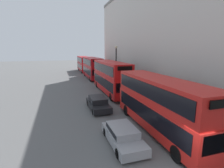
{
  "coord_description": "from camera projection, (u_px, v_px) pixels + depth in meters",
  "views": [
    {
      "loc": [
        -5.74,
        -5.67,
        6.31
      ],
      "look_at": [
        0.48,
        14.18,
        2.18
      ],
      "focal_mm": 28.0,
      "sensor_mm": 36.0,
      "label": 1
    }
  ],
  "objects": [
    {
      "name": "car_hatchback",
      "position": [
        98.0,
        103.0,
        18.69
      ],
      "size": [
        1.85,
        4.54,
        1.33
      ],
      "color": "black",
      "rests_on": "ground"
    },
    {
      "name": "bus_leading",
      "position": [
        160.0,
        102.0,
        13.4
      ],
      "size": [
        2.59,
        10.77,
        4.19
      ],
      "color": "red",
      "rests_on": "ground"
    },
    {
      "name": "bus_trailing",
      "position": [
        84.0,
        63.0,
        50.34
      ],
      "size": [
        2.59,
        10.99,
        4.28
      ],
      "color": "#A80F14",
      "rests_on": "ground"
    },
    {
      "name": "bus_second_in_queue",
      "position": [
        111.0,
        76.0,
        25.46
      ],
      "size": [
        2.59,
        11.33,
        4.59
      ],
      "color": "red",
      "rests_on": "ground"
    },
    {
      "name": "car_dark_sedan",
      "position": [
        123.0,
        135.0,
        11.77
      ],
      "size": [
        1.83,
        4.44,
        1.23
      ],
      "color": "gray",
      "rests_on": "ground"
    },
    {
      "name": "bus_third_in_queue",
      "position": [
        92.0,
        67.0,
        38.46
      ],
      "size": [
        2.59,
        10.92,
        4.55
      ],
      "color": "#A80F14",
      "rests_on": "ground"
    },
    {
      "name": "street_lamp",
      "position": [
        116.0,
        62.0,
        28.41
      ],
      "size": [
        0.44,
        0.44,
        6.91
      ],
      "color": "black",
      "rests_on": "ground"
    }
  ]
}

